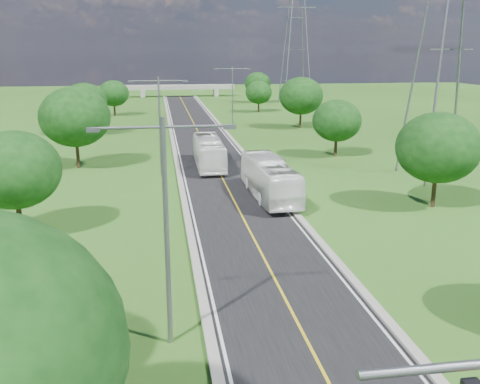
# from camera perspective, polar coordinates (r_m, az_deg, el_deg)

# --- Properties ---
(ground) EXTENTS (260.00, 260.00, 0.00)m
(ground) POSITION_cam_1_polar(r_m,az_deg,el_deg) (70.85, -3.60, 4.71)
(ground) COLOR #294D15
(ground) RESTS_ON ground
(road) EXTENTS (8.00, 150.00, 0.06)m
(road) POSITION_cam_1_polar(r_m,az_deg,el_deg) (76.74, -4.01, 5.51)
(road) COLOR black
(road) RESTS_ON ground
(curb_left) EXTENTS (0.50, 150.00, 0.22)m
(curb_left) POSITION_cam_1_polar(r_m,az_deg,el_deg) (76.50, -7.20, 5.46)
(curb_left) COLOR gray
(curb_left) RESTS_ON ground
(curb_right) EXTENTS (0.50, 150.00, 0.22)m
(curb_right) POSITION_cam_1_polar(r_m,az_deg,el_deg) (77.18, -0.85, 5.66)
(curb_right) COLOR gray
(curb_right) RESTS_ON ground
(speed_limit_sign) EXTENTS (0.55, 0.09, 2.40)m
(speed_limit_sign) POSITION_cam_1_polar(r_m,az_deg,el_deg) (50.00, 4.64, 2.22)
(speed_limit_sign) COLOR slate
(speed_limit_sign) RESTS_ON ground
(overpass) EXTENTS (30.00, 3.00, 3.20)m
(overpass) POSITION_cam_1_polar(r_m,az_deg,el_deg) (149.92, -6.46, 10.99)
(overpass) COLOR gray
(overpass) RESTS_ON ground
(streetlight_near_left) EXTENTS (5.90, 0.25, 10.00)m
(streetlight_near_left) POSITION_cam_1_polar(r_m,az_deg,el_deg) (22.46, -7.91, -2.40)
(streetlight_near_left) COLOR slate
(streetlight_near_left) RESTS_ON ground
(streetlight_mid_left) EXTENTS (5.90, 0.25, 10.00)m
(streetlight_mid_left) POSITION_cam_1_polar(r_m,az_deg,el_deg) (54.86, -8.56, 7.85)
(streetlight_mid_left) COLOR slate
(streetlight_mid_left) RESTS_ON ground
(streetlight_far_right) EXTENTS (5.90, 0.25, 10.00)m
(streetlight_far_right) POSITION_cam_1_polar(r_m,az_deg,el_deg) (88.54, -0.81, 10.67)
(streetlight_far_right) COLOR slate
(streetlight_far_right) RESTS_ON ground
(power_tower_near) EXTENTS (9.00, 6.40, 28.00)m
(power_tower_near) POSITION_cam_1_polar(r_m,az_deg,el_deg) (56.93, 21.75, 15.38)
(power_tower_near) COLOR slate
(power_tower_near) RESTS_ON ground
(power_tower_far) EXTENTS (9.00, 6.40, 28.00)m
(power_tower_far) POSITION_cam_1_polar(r_m,az_deg,el_deg) (128.55, 5.99, 15.53)
(power_tower_far) COLOR slate
(power_tower_far) RESTS_ON ground
(tree_lb) EXTENTS (6.30, 6.30, 7.33)m
(tree_lb) POSITION_cam_1_polar(r_m,az_deg,el_deg) (39.53, -22.94, 2.18)
(tree_lb) COLOR black
(tree_lb) RESTS_ON ground
(tree_lc) EXTENTS (7.56, 7.56, 8.79)m
(tree_lc) POSITION_cam_1_polar(r_m,az_deg,el_deg) (60.51, -17.21, 7.65)
(tree_lc) COLOR black
(tree_lc) RESTS_ON ground
(tree_ld) EXTENTS (6.72, 6.72, 7.82)m
(tree_ld) POSITION_cam_1_polar(r_m,az_deg,el_deg) (84.50, -16.26, 9.20)
(tree_ld) COLOR black
(tree_ld) RESTS_ON ground
(tree_le) EXTENTS (5.88, 5.88, 6.84)m
(tree_le) POSITION_cam_1_polar(r_m,az_deg,el_deg) (108.09, -13.33, 10.20)
(tree_le) COLOR black
(tree_le) RESTS_ON ground
(tree_rb) EXTENTS (6.72, 6.72, 7.82)m
(tree_rb) POSITION_cam_1_polar(r_m,az_deg,el_deg) (45.89, 20.37, 4.45)
(tree_rb) COLOR black
(tree_rb) RESTS_ON ground
(tree_rc) EXTENTS (5.88, 5.88, 6.84)m
(tree_rc) POSITION_cam_1_polar(r_m,az_deg,el_deg) (65.52, 10.29, 7.49)
(tree_rc) COLOR black
(tree_rc) RESTS_ON ground
(tree_rd) EXTENTS (7.14, 7.14, 8.30)m
(tree_rd) POSITION_cam_1_polar(r_m,az_deg,el_deg) (88.84, 6.53, 10.15)
(tree_rd) COLOR black
(tree_rd) RESTS_ON ground
(tree_re) EXTENTS (5.46, 5.46, 6.35)m
(tree_re) POSITION_cam_1_polar(r_m,az_deg,el_deg) (111.71, 2.00, 10.57)
(tree_re) COLOR black
(tree_re) RESTS_ON ground
(tree_rf) EXTENTS (6.30, 6.30, 7.33)m
(tree_rf) POSITION_cam_1_polar(r_m,az_deg,el_deg) (131.93, 1.89, 11.51)
(tree_rf) COLOR black
(tree_rf) RESTS_ON ground
(bus_outbound) EXTENTS (3.22, 12.22, 3.38)m
(bus_outbound) POSITION_cam_1_polar(r_m,az_deg,el_deg) (46.42, 3.17, 1.44)
(bus_outbound) COLOR white
(bus_outbound) RESTS_ON road
(bus_inbound) EXTENTS (2.88, 11.82, 3.28)m
(bus_inbound) POSITION_cam_1_polar(r_m,az_deg,el_deg) (58.91, -3.35, 4.29)
(bus_inbound) COLOR white
(bus_inbound) RESTS_ON road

